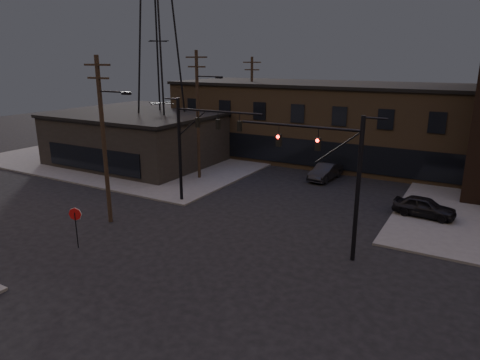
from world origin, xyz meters
name	(u,v)px	position (x,y,z in m)	size (l,w,h in m)	color
ground	(210,265)	(0.00, 0.00, 0.00)	(140.00, 140.00, 0.00)	black
sidewalk_nw	(160,150)	(-22.00, 22.00, 0.07)	(30.00, 30.00, 0.15)	#474744
building_row	(356,125)	(0.00, 28.00, 4.00)	(40.00, 12.00, 8.00)	#4B3B28
building_left	(136,140)	(-20.00, 16.00, 2.50)	(16.00, 12.00, 5.00)	black
traffic_signal_near	(338,171)	(5.36, 4.50, 4.93)	(7.12, 0.24, 8.00)	black
traffic_signal_far	(193,139)	(-6.72, 8.00, 5.01)	(7.12, 0.24, 8.00)	black
stop_sign	(75,218)	(-8.00, -1.99, 1.84)	(0.72, 0.33, 2.48)	black
utility_pole_near	(104,137)	(-9.43, 2.00, 5.87)	(3.70, 0.28, 11.00)	black
utility_pole_mid	(198,113)	(-10.44, 14.00, 6.13)	(3.70, 0.28, 11.50)	black
utility_pole_far	(252,104)	(-11.50, 26.00, 5.78)	(2.20, 0.28, 11.00)	black
transmission_tower	(158,41)	(-18.00, 18.00, 12.50)	(7.00, 7.00, 25.00)	black
parked_car_lot_a	(424,207)	(9.00, 13.37, 0.85)	(1.66, 4.12, 1.41)	black
car_crossing	(325,172)	(-0.27, 19.56, 0.75)	(1.59, 4.57, 1.51)	black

